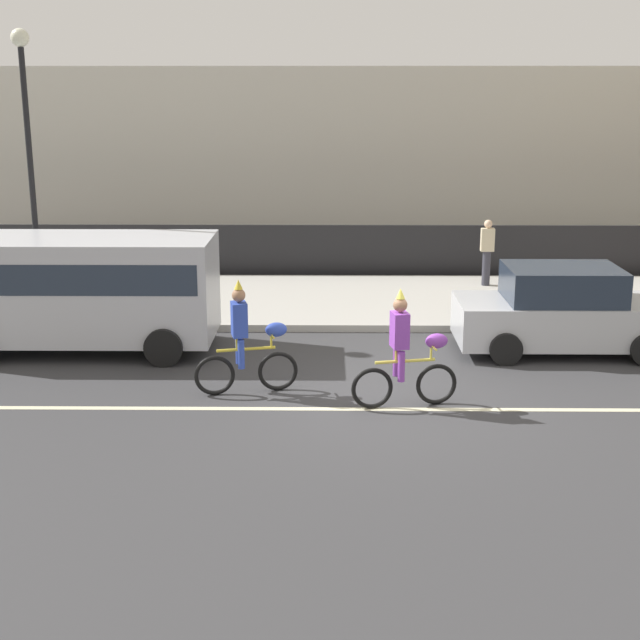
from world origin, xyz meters
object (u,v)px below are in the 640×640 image
object	(u,v)px
parade_cyclist_cobalt	(247,344)
parade_cyclist_purple	(406,355)
street_lamp_post	(28,133)
parked_car_silver	(564,312)
pedestrian_onlooker	(487,251)
parked_van_silver	(85,285)

from	to	relation	value
parade_cyclist_cobalt	parade_cyclist_purple	world-z (taller)	same
parade_cyclist_purple	street_lamp_post	bearing A→B (deg)	145.93
parade_cyclist_purple	parked_car_silver	size ratio (longest dim) A/B	0.47
parade_cyclist_purple	pedestrian_onlooker	distance (m)	8.63
parade_cyclist_cobalt	street_lamp_post	size ratio (longest dim) A/B	0.33
parade_cyclist_cobalt	parked_van_silver	size ratio (longest dim) A/B	0.38
parade_cyclist_cobalt	parked_car_silver	world-z (taller)	parade_cyclist_cobalt
parked_car_silver	street_lamp_post	bearing A→B (deg)	169.89
parade_cyclist_cobalt	parked_car_silver	bearing A→B (deg)	22.75
street_lamp_post	parade_cyclist_cobalt	bearing A→B (deg)	-42.22
parade_cyclist_purple	parked_van_silver	size ratio (longest dim) A/B	0.38
pedestrian_onlooker	parade_cyclist_purple	bearing A→B (deg)	-107.90
parade_cyclist_purple	parked_van_silver	distance (m)	6.58
parade_cyclist_purple	street_lamp_post	world-z (taller)	street_lamp_post
parade_cyclist_cobalt	parked_van_silver	world-z (taller)	parked_van_silver
parade_cyclist_cobalt	parked_van_silver	xyz separation A→B (m)	(-3.27, 2.43, 0.44)
street_lamp_post	pedestrian_onlooker	xyz separation A→B (m)	(9.94, 3.28, -2.97)
parked_van_silver	street_lamp_post	distance (m)	3.61
street_lamp_post	parked_car_silver	bearing A→B (deg)	-10.11
parked_car_silver	street_lamp_post	size ratio (longest dim) A/B	0.70
parade_cyclist_purple	pedestrian_onlooker	world-z (taller)	parade_cyclist_purple
parade_cyclist_purple	street_lamp_post	distance (m)	9.35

